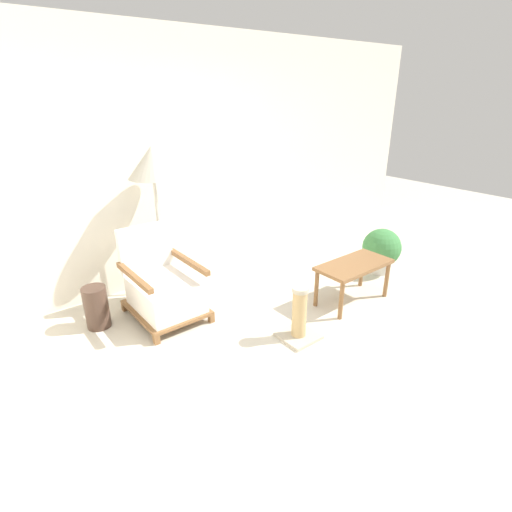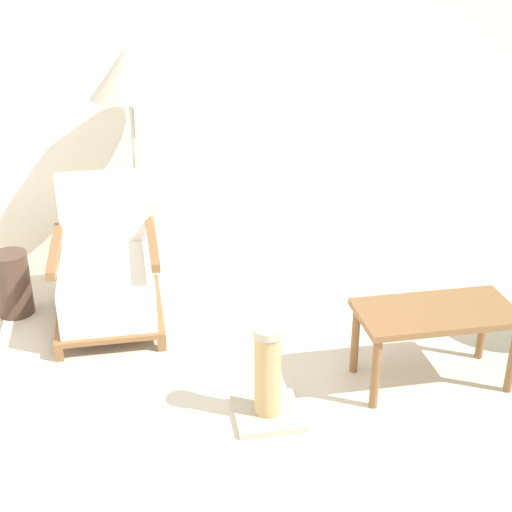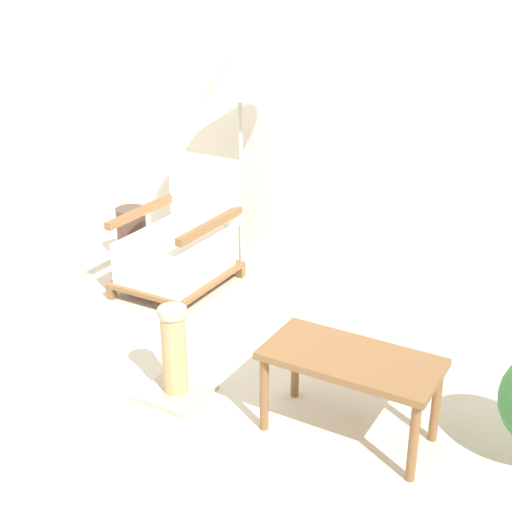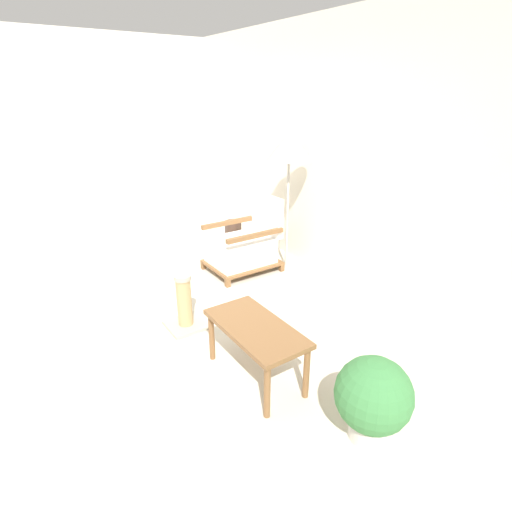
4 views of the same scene
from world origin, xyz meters
TOP-DOWN VIEW (x-y plane):
  - ground_plane at (0.00, 0.00)m, footprint 14.00×14.00m
  - wall_back at (0.00, 2.39)m, footprint 8.00×0.06m
  - armchair at (-0.65, 1.61)m, footprint 0.62×0.79m
  - floor_lamp at (-0.42, 2.06)m, footprint 0.49×0.49m
  - coffee_table at (1.03, 0.64)m, footprint 0.82×0.41m
  - vase at (-1.23, 1.81)m, footprint 0.22×0.22m
  - scratching_post at (0.12, 0.49)m, footprint 0.33×0.33m

SIDE VIEW (x-z plane):
  - ground_plane at x=0.00m, z-range 0.00..0.00m
  - scratching_post at x=0.12m, z-range -0.05..0.46m
  - vase at x=-1.23m, z-range 0.00..0.41m
  - armchair at x=-0.65m, z-range -0.13..0.72m
  - coffee_table at x=1.03m, z-range 0.15..0.59m
  - wall_back at x=0.00m, z-range 0.00..2.70m
  - floor_lamp at x=-0.42m, z-range 0.60..2.18m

